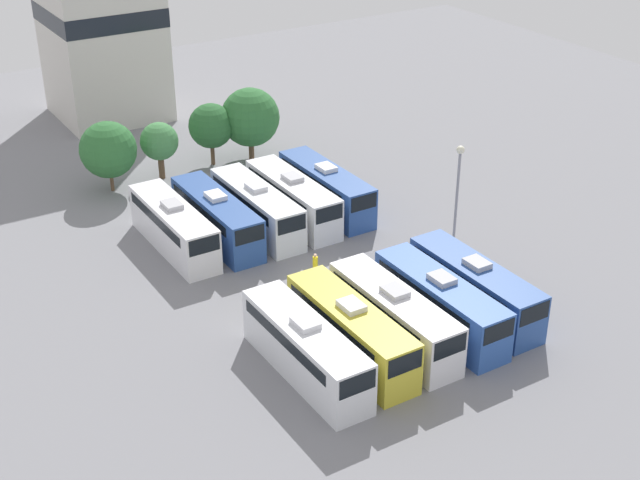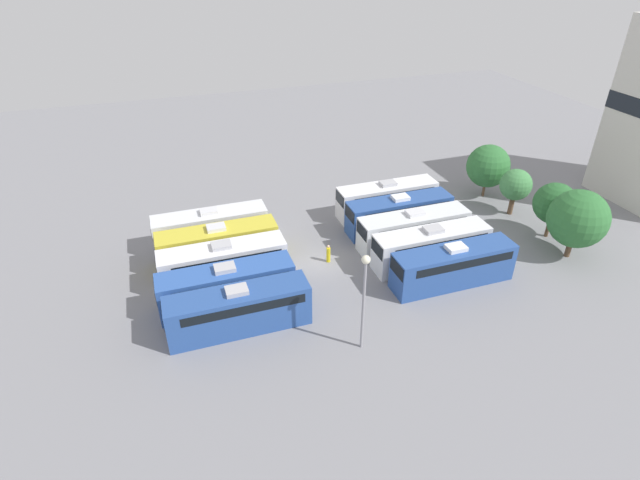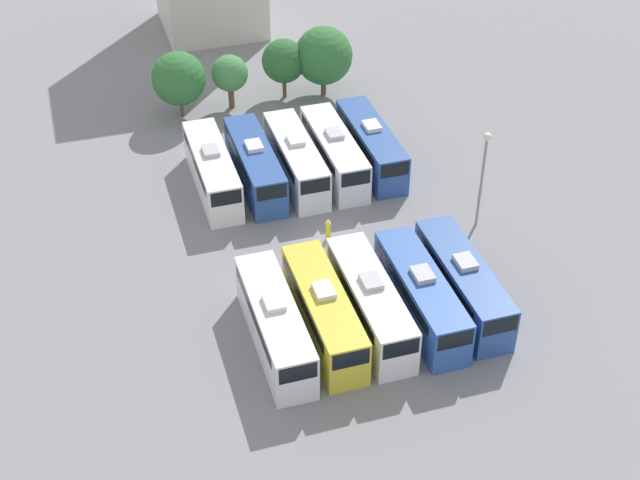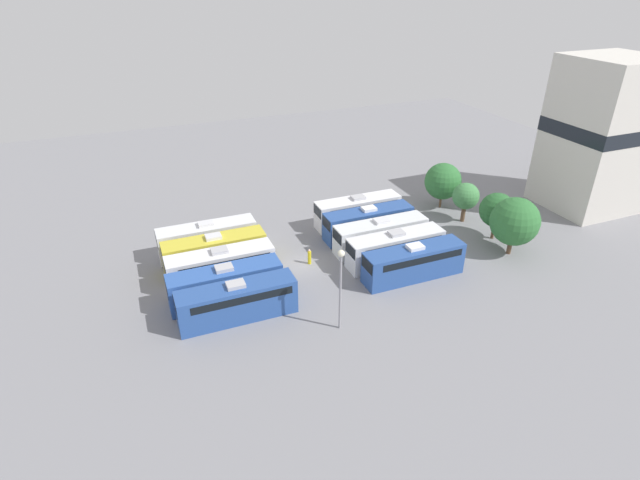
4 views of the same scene
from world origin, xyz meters
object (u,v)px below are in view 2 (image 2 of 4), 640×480
object	(u,v)px
bus_4	(239,309)
bus_3	(227,286)
bus_5	(387,198)
bus_6	(399,213)
bus_9	(454,265)
tree_3	(578,219)
bus_8	(431,246)
tree_2	(555,203)
bus_7	(414,229)
bus_1	(218,244)
light_pole	(364,287)
bus_0	(211,227)
worker_person	(328,254)
tree_0	(488,166)
tree_1	(516,185)
bus_2	(224,262)

from	to	relation	value
bus_4	bus_3	bearing A→B (deg)	-173.78
bus_5	bus_6	bearing A→B (deg)	-4.45
bus_9	tree_3	distance (m)	12.51
bus_5	bus_3	bearing A→B (deg)	-61.98
bus_3	bus_8	world-z (taller)	same
tree_2	tree_3	distance (m)	3.61
bus_7	bus_8	bearing A→B (deg)	1.09
bus_1	bus_9	xyz separation A→B (m)	(9.60, 18.02, 0.00)
bus_8	bus_9	world-z (taller)	same
bus_1	bus_3	xyz separation A→B (m)	(6.42, -0.32, 0.00)
bus_7	light_pole	size ratio (longest dim) A/B	1.35
bus_0	bus_4	size ratio (longest dim) A/B	1.00
tree_3	bus_3	bearing A→B (deg)	-95.63
bus_0	worker_person	xyz separation A→B (m)	(6.43, 9.41, -1.04)
tree_0	bus_8	bearing A→B (deg)	-51.18
bus_7	tree_1	bearing A→B (deg)	100.49
bus_1	tree_2	bearing A→B (deg)	79.22
bus_3	bus_8	bearing A→B (deg)	90.07
bus_9	tree_1	size ratio (longest dim) A/B	2.11
tree_0	bus_5	bearing A→B (deg)	-88.55
tree_3	tree_2	bearing A→B (deg)	169.89
bus_1	tree_0	distance (m)	30.57
bus_6	tree_2	world-z (taller)	tree_2
bus_2	tree_0	size ratio (longest dim) A/B	1.76
light_pole	bus_2	bearing A→B (deg)	-145.07
bus_2	bus_6	distance (m)	18.15
bus_1	bus_6	xyz separation A→B (m)	(-0.06, 17.84, 0.00)
worker_person	bus_8	bearing A→B (deg)	69.55
tree_3	bus_5	bearing A→B (deg)	-136.30
bus_5	bus_2	bearing A→B (deg)	-70.38
bus_4	bus_6	world-z (taller)	same
bus_5	worker_person	size ratio (longest dim) A/B	6.11
bus_5	bus_6	xyz separation A→B (m)	(3.32, -0.26, 0.00)
bus_5	tree_0	distance (m)	12.33
worker_person	tree_1	bearing A→B (deg)	96.38
bus_1	tree_1	xyz separation A→B (m)	(0.84, 30.52, 1.50)
bus_1	bus_6	world-z (taller)	same
bus_3	tree_1	world-z (taller)	tree_1
bus_5	bus_8	bearing A→B (deg)	-2.00
bus_7	tree_2	world-z (taller)	tree_2
light_pole	bus_7	bearing A→B (deg)	138.16
tree_0	bus_3	bearing A→B (deg)	-71.73
tree_2	worker_person	bearing A→B (deg)	-97.03
light_pole	tree_1	xyz separation A→B (m)	(-13.44, 22.73, -1.96)
tree_0	bus_2	bearing A→B (deg)	-77.41
tree_3	bus_0	bearing A→B (deg)	-112.52
bus_7	bus_5	bearing A→B (deg)	176.52
light_pole	tree_0	bearing A→B (deg)	128.61
bus_1	worker_person	bearing A→B (deg)	70.79
bus_9	light_pole	size ratio (longest dim) A/B	1.35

